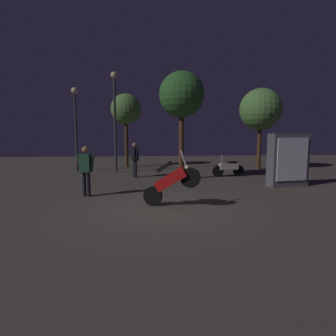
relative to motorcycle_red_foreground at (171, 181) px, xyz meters
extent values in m
plane|color=#4C443D|center=(-0.28, -0.16, -0.74)|extent=(40.00, 40.00, 0.00)
cylinder|color=black|center=(-0.51, 0.20, -0.46)|extent=(0.56, 0.30, 0.56)
cylinder|color=black|center=(0.52, -0.20, 0.12)|extent=(0.56, 0.30, 0.56)
cube|color=#B71414|center=(0.00, 0.00, 0.06)|extent=(1.01, 0.63, 0.76)
cube|color=black|center=(-0.18, 0.07, 0.40)|extent=(0.48, 0.38, 0.32)
cylinder|color=gray|center=(0.33, -0.13, 0.66)|extent=(0.21, 0.13, 0.44)
sphere|color=#F2EABF|center=(0.42, -0.17, 0.40)|extent=(0.12, 0.12, 0.12)
cylinder|color=black|center=(3.97, 5.66, -0.46)|extent=(0.57, 0.17, 0.56)
cylinder|color=black|center=(2.88, 5.52, -0.46)|extent=(0.57, 0.17, 0.56)
cube|color=beige|center=(3.42, 5.59, -0.23)|extent=(0.98, 0.42, 0.30)
cube|color=black|center=(3.62, 5.61, -0.03)|extent=(0.47, 0.30, 0.10)
cylinder|color=gray|center=(3.08, 5.54, 0.14)|extent=(0.07, 0.07, 0.45)
sphere|color=#F2EABF|center=(2.98, 5.53, -0.18)|extent=(0.12, 0.12, 0.12)
cylinder|color=black|center=(-2.75, 1.64, -0.34)|extent=(0.12, 0.12, 0.82)
cylinder|color=black|center=(-2.59, 1.60, -0.34)|extent=(0.12, 0.12, 0.82)
cube|color=#1E3F2D|center=(-2.67, 1.62, 0.37)|extent=(0.42, 0.34, 0.61)
sphere|color=#9E7251|center=(-2.67, 1.62, 0.82)|extent=(0.23, 0.23, 0.23)
cylinder|color=#1E3F2D|center=(-2.90, 1.69, 0.40)|extent=(0.20, 0.14, 0.55)
cylinder|color=#1E3F2D|center=(-2.44, 1.55, 0.40)|extent=(0.20, 0.14, 0.55)
cylinder|color=black|center=(-1.15, 5.67, -0.33)|extent=(0.12, 0.12, 0.82)
cylinder|color=black|center=(-1.23, 5.81, -0.33)|extent=(0.12, 0.12, 0.82)
cube|color=black|center=(-1.19, 5.74, 0.38)|extent=(0.39, 0.43, 0.61)
sphere|color=#9E7251|center=(-1.19, 5.74, 0.83)|extent=(0.23, 0.23, 0.23)
cylinder|color=black|center=(-1.07, 5.53, 0.41)|extent=(0.17, 0.20, 0.56)
cylinder|color=black|center=(-1.31, 5.95, 0.41)|extent=(0.17, 0.20, 0.56)
cylinder|color=#38383D|center=(-4.59, 8.56, 1.45)|extent=(0.14, 0.14, 4.39)
sphere|color=#F9E59E|center=(-4.59, 8.56, 3.79)|extent=(0.36, 0.36, 0.36)
cylinder|color=#38383D|center=(-2.31, 7.88, 1.82)|extent=(0.14, 0.14, 5.14)
sphere|color=#F9E59E|center=(-2.31, 7.88, 4.53)|extent=(0.36, 0.36, 0.36)
cylinder|color=#4C331E|center=(0.97, 4.87, 0.83)|extent=(0.24, 0.24, 3.14)
sphere|color=#336B2D|center=(0.97, 4.87, 3.11)|extent=(2.04, 2.04, 2.04)
cylinder|color=#4C331E|center=(6.18, 8.41, 0.62)|extent=(0.24, 0.24, 2.72)
sphere|color=#568C42|center=(6.18, 8.41, 2.84)|extent=(2.46, 2.46, 2.46)
cylinder|color=#4C331E|center=(-1.87, 10.53, 0.78)|extent=(0.24, 0.24, 3.06)
sphere|color=#568C42|center=(-1.87, 10.53, 2.99)|extent=(1.95, 1.95, 1.95)
cube|color=#595960|center=(4.99, 2.87, 0.31)|extent=(1.66, 0.73, 2.10)
cube|color=white|center=(5.03, 2.60, 0.36)|extent=(1.34, 0.24, 1.68)
camera|label=1|loc=(-0.76, -7.59, 1.26)|focal=29.32mm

